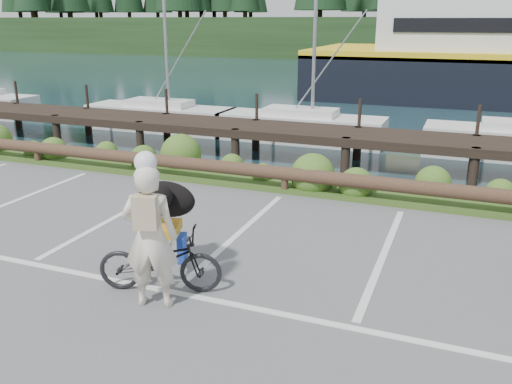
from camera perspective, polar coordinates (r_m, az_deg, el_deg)
ground at (r=8.25m, az=-7.34°, el=-9.22°), size 72.00×72.00×0.00m
harbor_backdrop at (r=85.02m, az=19.87°, el=14.21°), size 170.00×160.00×30.00m
vegetation_strip at (r=12.80m, az=4.02°, el=1.02°), size 34.00×1.60×0.10m
log_rail at (r=12.18m, az=3.02°, el=-0.09°), size 32.00×0.30×0.60m
bicycle at (r=7.84m, az=-10.08°, el=-7.11°), size 1.87×1.12×0.93m
cyclist at (r=7.27m, az=-11.07°, el=-4.66°), size 0.83×0.67×1.99m
dog at (r=8.08m, az=-9.42°, el=-0.73°), size 0.71×1.02×0.53m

